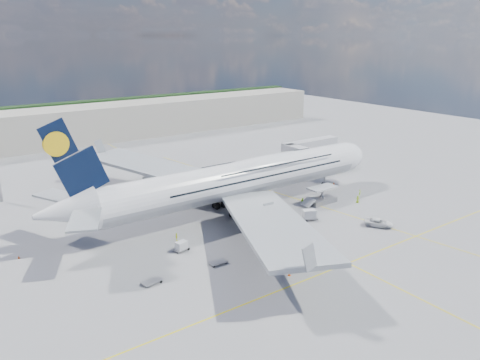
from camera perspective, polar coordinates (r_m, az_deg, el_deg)
ground at (r=91.58m, az=3.66°, el=-5.41°), size 300.00×300.00×0.00m
taxi_line_main at (r=91.58m, az=3.66°, el=-5.41°), size 0.25×220.00×0.01m
taxi_line_cross at (r=78.61m, az=13.04°, el=-9.84°), size 120.00×0.25×0.01m
taxi_line_diag at (r=107.22m, az=6.09°, el=-2.04°), size 14.16×99.06×0.01m
airliner at (r=96.87m, az=0.12°, el=0.22°), size 77.26×79.15×23.71m
jet_bridge at (r=123.37m, az=8.33°, el=3.75°), size 18.80×12.10×8.50m
cargo_loader at (r=103.84m, az=9.87°, el=-2.13°), size 8.53×3.20×3.67m
terminal at (r=171.49m, az=-16.91°, el=6.67°), size 180.00×16.00×12.00m
tree_line at (r=227.78m, az=-11.09°, el=9.02°), size 160.00×6.00×8.00m
dolly_row_a at (r=80.99m, az=-7.15°, el=-7.97°), size 2.88×1.92×1.68m
dolly_row_b at (r=76.32m, az=-2.70°, el=-9.97°), size 2.95×1.63×0.43m
dolly_row_c at (r=84.41m, az=3.34°, el=-6.61°), size 3.58×2.40×2.08m
dolly_back at (r=71.93m, az=-10.69°, el=-12.08°), size 3.14×1.96×0.43m
dolly_nose_far at (r=94.12m, az=8.43°, el=-4.18°), size 3.80×3.07×2.13m
dolly_nose_near at (r=88.91m, az=5.61°, el=-5.92°), size 3.67×2.66×0.48m
baggage_tug at (r=82.59m, az=4.37°, el=-7.40°), size 3.25×1.89×1.92m
catering_truck_inner at (r=112.63m, az=-5.71°, el=-0.09°), size 6.65×2.77×3.92m
catering_truck_outer at (r=124.89m, az=-18.59°, el=0.87°), size 7.60×4.37×4.26m
service_van at (r=94.03m, az=16.57°, el=-5.03°), size 5.04×5.81×1.49m
crew_nose at (r=110.57m, az=14.41°, el=-1.49°), size 0.65×0.56×1.50m
crew_loader at (r=102.14m, az=7.66°, el=-2.61°), size 0.96×0.99×1.61m
crew_wing at (r=84.77m, az=-7.75°, el=-6.91°), size 0.71×0.96×1.51m
crew_van at (r=105.71m, az=14.15°, el=-2.29°), size 0.91×0.97×1.67m
crew_tug at (r=77.25m, az=7.10°, el=-9.38°), size 1.11×0.85×1.52m
cone_nose at (r=117.56m, az=11.37°, el=-0.40°), size 0.49×0.49×0.62m
cone_wing_left_inner at (r=104.11m, az=-4.31°, el=-2.42°), size 0.48×0.48×0.61m
cone_wing_left_outer at (r=118.60m, az=-10.58°, el=-0.23°), size 0.38×0.38×0.49m
cone_wing_right_inner at (r=87.90m, az=3.22°, el=-6.24°), size 0.39×0.39×0.50m
cone_wing_right_outer at (r=73.30m, az=6.03°, el=-11.31°), size 0.47×0.47×0.60m
cone_tail at (r=86.13m, az=-25.36°, el=-8.49°), size 0.40×0.40×0.50m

